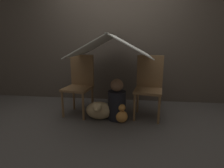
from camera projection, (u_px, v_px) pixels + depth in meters
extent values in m
plane|color=#47423D|center=(111.00, 120.00, 2.74)|extent=(8.80, 8.80, 0.00)
cube|color=#4C4238|center=(117.00, 39.00, 3.47)|extent=(7.00, 0.05, 2.50)
cylinder|color=brown|center=(63.00, 105.00, 2.81)|extent=(0.04, 0.04, 0.43)
cylinder|color=brown|center=(83.00, 107.00, 2.71)|extent=(0.04, 0.04, 0.43)
cylinder|color=brown|center=(74.00, 98.00, 3.15)|extent=(0.04, 0.04, 0.43)
cylinder|color=brown|center=(92.00, 100.00, 3.04)|extent=(0.04, 0.04, 0.43)
cube|color=brown|center=(77.00, 89.00, 2.87)|extent=(0.49, 0.49, 0.04)
cube|color=brown|center=(82.00, 70.00, 2.99)|extent=(0.42, 0.10, 0.52)
cylinder|color=brown|center=(134.00, 108.00, 2.67)|extent=(0.04, 0.04, 0.43)
cylinder|color=brown|center=(159.00, 110.00, 2.58)|extent=(0.04, 0.04, 0.43)
cylinder|color=brown|center=(138.00, 100.00, 3.02)|extent=(0.04, 0.04, 0.43)
cylinder|color=brown|center=(159.00, 102.00, 2.92)|extent=(0.04, 0.04, 0.43)
cube|color=brown|center=(148.00, 91.00, 2.74)|extent=(0.48, 0.48, 0.04)
cube|color=brown|center=(150.00, 71.00, 2.86)|extent=(0.42, 0.10, 0.52)
cube|color=silver|center=(93.00, 46.00, 2.68)|extent=(0.58, 1.17, 0.32)
cube|color=silver|center=(131.00, 46.00, 2.61)|extent=(0.58, 1.17, 0.32)
cube|color=silver|center=(112.00, 35.00, 2.61)|extent=(0.04, 1.17, 0.01)
cylinder|color=black|center=(117.00, 105.00, 2.74)|extent=(0.28, 0.28, 0.46)
sphere|color=brown|center=(117.00, 85.00, 2.67)|extent=(0.20, 0.20, 0.20)
ellipsoid|color=tan|center=(99.00, 110.00, 2.77)|extent=(0.42, 0.25, 0.28)
sphere|color=tan|center=(97.00, 107.00, 2.59)|extent=(0.14, 0.14, 0.14)
ellipsoid|color=tan|center=(96.00, 110.00, 2.53)|extent=(0.06, 0.07, 0.05)
cone|color=tan|center=(94.00, 104.00, 2.58)|extent=(0.05, 0.05, 0.06)
cone|color=tan|center=(100.00, 104.00, 2.57)|extent=(0.05, 0.05, 0.06)
sphere|color=#D88C3F|center=(122.00, 116.00, 2.66)|extent=(0.18, 0.18, 0.18)
sphere|color=#D88C3F|center=(122.00, 108.00, 2.63)|extent=(0.11, 0.11, 0.11)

